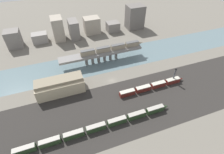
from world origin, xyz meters
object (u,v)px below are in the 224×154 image
at_px(train_yard_near, 98,127).
at_px(signal_tower, 174,76).
at_px(train_yard_mid, 153,86).
at_px(train_on_bridge, 112,48).
at_px(warehouse_building, 60,86).

height_order(train_yard_near, signal_tower, signal_tower).
height_order(train_yard_near, train_yard_mid, train_yard_near).
bearing_deg(train_on_bridge, signal_tower, -52.70).
relative_size(train_yard_near, train_yard_mid, 1.79).
height_order(train_on_bridge, signal_tower, train_on_bridge).
height_order(warehouse_building, signal_tower, signal_tower).
relative_size(train_on_bridge, train_yard_near, 0.60).
bearing_deg(warehouse_building, signal_tower, -12.88).
bearing_deg(train_yard_near, signal_tower, 17.25).
bearing_deg(train_on_bridge, train_yard_near, -116.50).
distance_m(train_yard_near, warehouse_building, 37.31).
bearing_deg(train_yard_mid, signal_tower, 2.29).
bearing_deg(train_on_bridge, train_yard_mid, -70.84).
distance_m(train_yard_near, train_yard_mid, 45.08).
distance_m(train_on_bridge, signal_tower, 48.64).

